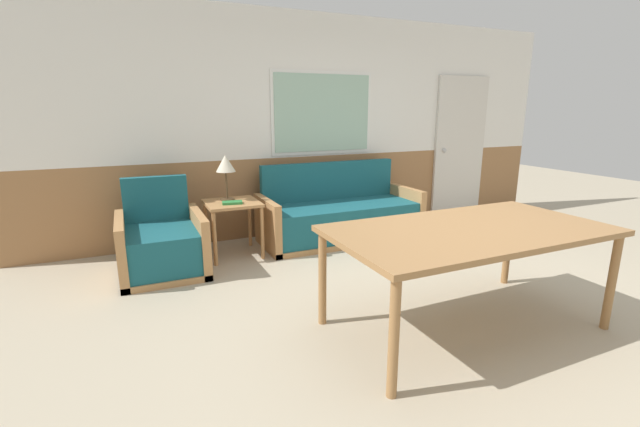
# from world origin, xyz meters

# --- Properties ---
(ground_plane) EXTENTS (16.00, 16.00, 0.00)m
(ground_plane) POSITION_xyz_m (0.00, 0.00, 0.00)
(ground_plane) COLOR #B2A58C
(wall_back) EXTENTS (7.20, 0.09, 2.70)m
(wall_back) POSITION_xyz_m (0.00, 2.63, 1.36)
(wall_back) COLOR #996B42
(wall_back) RESTS_ON ground_plane
(couch) EXTENTS (1.95, 0.79, 0.92)m
(couch) POSITION_xyz_m (0.02, 2.08, 0.28)
(couch) COLOR #B27F4C
(couch) RESTS_ON ground_plane
(armchair) EXTENTS (0.79, 0.88, 0.90)m
(armchair) POSITION_xyz_m (-2.07, 1.84, 0.27)
(armchair) COLOR #B27F4C
(armchair) RESTS_ON ground_plane
(side_table) EXTENTS (0.56, 0.56, 0.60)m
(side_table) POSITION_xyz_m (-1.31, 2.04, 0.50)
(side_table) COLOR #B27F4C
(side_table) RESTS_ON ground_plane
(table_lamp) EXTENTS (0.21, 0.21, 0.49)m
(table_lamp) POSITION_xyz_m (-1.34, 2.14, 0.98)
(table_lamp) COLOR #4C3823
(table_lamp) RESTS_ON side_table
(book_stack) EXTENTS (0.22, 0.15, 0.03)m
(book_stack) POSITION_xyz_m (-1.33, 1.94, 0.61)
(book_stack) COLOR #2D7F3D
(book_stack) RESTS_ON side_table
(dining_table) EXTENTS (1.98, 1.05, 0.76)m
(dining_table) POSITION_xyz_m (-0.14, -0.23, 0.70)
(dining_table) COLOR #9E7042
(dining_table) RESTS_ON ground_plane
(entry_door) EXTENTS (0.90, 0.09, 2.03)m
(entry_door) POSITION_xyz_m (2.27, 2.57, 1.01)
(entry_door) COLOR silver
(entry_door) RESTS_ON ground_plane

